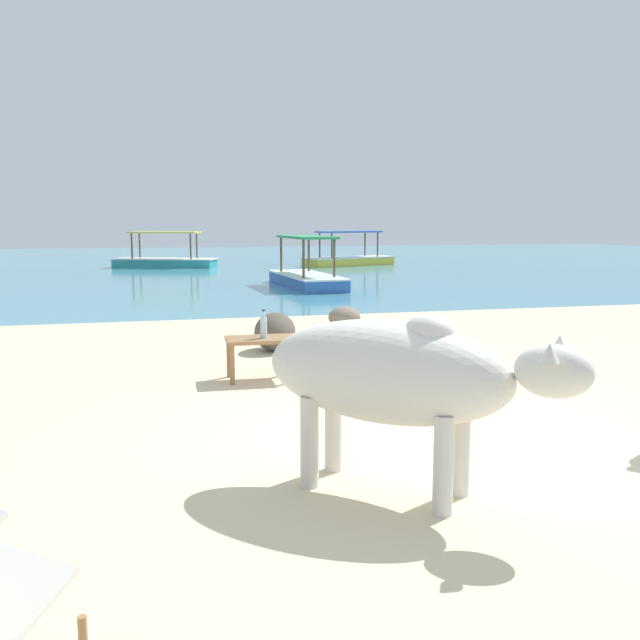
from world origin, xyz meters
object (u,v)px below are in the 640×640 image
bottle (264,327)px  boat_blue (306,276)px  boat_yellow (349,258)px  boat_teal (165,260)px  cow (393,374)px  low_bench_table (263,345)px

bottle → boat_blue: boat_blue is taller
boat_blue → boat_yellow: 8.66m
boat_yellow → boat_teal: bearing=153.9°
boat_blue → boat_teal: size_ratio=0.97×
bottle → boat_teal: 18.68m
boat_teal → cow: bearing=112.2°
low_bench_table → boat_blue: bearing=76.1°
boat_blue → bottle: bearing=161.3°
boat_blue → low_bench_table: bearing=161.2°
boat_blue → boat_teal: 9.16m
cow → low_bench_table: size_ratio=2.24×
cow → boat_yellow: bearing=116.8°
cow → boat_yellow: boat_yellow is taller
boat_teal → bottle: bearing=111.7°
low_bench_table → bottle: size_ratio=2.60×
cow → low_bench_table: bearing=137.3°
cow → boat_blue: boat_blue is taller
boat_blue → boat_teal: same height
low_bench_table → boat_yellow: size_ratio=0.20×
low_bench_table → bottle: bearing=-79.5°
boat_yellow → bottle: bearing=-130.0°
cow → bottle: 3.17m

